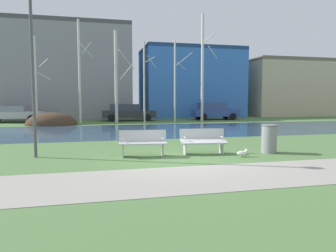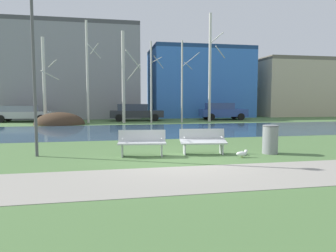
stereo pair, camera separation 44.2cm
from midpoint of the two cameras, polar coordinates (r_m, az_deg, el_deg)
ground_plane at (r=19.51m, az=-6.31°, el=-0.70°), size 120.00×120.00×0.00m
paved_path_strip at (r=7.68m, az=5.25°, el=-9.42°), size 60.00×2.54×0.01m
river_band at (r=19.00m, az=-6.11°, el=-0.83°), size 80.00×8.73×0.01m
soil_mound at (r=24.68m, az=-21.22°, el=0.17°), size 3.73×2.57×1.90m
bench_left at (r=10.37m, az=-5.89°, el=-3.03°), size 1.65×0.74×0.87m
bench_right at (r=10.86m, az=5.35°, el=-2.67°), size 1.65×0.74×0.87m
trash_bin at (r=11.49m, az=17.16°, el=-2.20°), size 0.56×0.56×1.01m
seagull at (r=10.51m, az=12.46°, el=-4.90°), size 0.43×0.16×0.26m
streetlamp at (r=11.20m, az=-25.01°, el=14.47°), size 0.32×0.32×5.84m
birch_far_left at (r=26.11m, az=-23.75°, el=7.83°), size 1.29×2.18×6.73m
birch_left at (r=25.91m, az=-16.49°, el=9.74°), size 1.21×2.03×8.18m
birch_center_left at (r=25.33m, az=-9.96°, el=9.00°), size 1.58×2.80×7.35m
birch_center at (r=25.01m, az=-4.87°, el=8.20°), size 1.06×1.83×6.51m
birch_center_right at (r=25.74m, az=0.87°, el=8.38°), size 1.53×2.28×6.71m
birch_right at (r=27.00m, az=5.97°, el=10.77°), size 1.44×2.45×9.15m
parked_van_nearest_silver at (r=28.81m, az=-27.19°, el=2.07°), size 4.85×2.12×1.37m
parked_sedan_second_dark at (r=27.70m, az=-7.89°, el=2.58°), size 4.77×2.21×1.50m
parked_hatch_third_blue at (r=29.40m, az=8.11°, el=2.78°), size 4.36×2.23×1.58m
building_grey_warehouse at (r=34.33m, az=-23.01°, el=9.20°), size 17.95×7.56×9.38m
building_blue_store at (r=35.16m, az=3.73°, el=7.93°), size 10.69×7.09×7.49m
building_beige_block at (r=41.55m, az=21.67°, el=6.49°), size 13.32×8.58×6.56m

